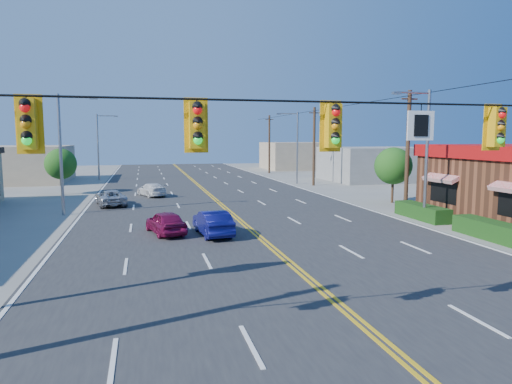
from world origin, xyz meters
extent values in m
plane|color=gray|center=(0.00, 0.00, 0.00)|extent=(160.00, 160.00, 0.00)
cube|color=#2D2D30|center=(0.00, 20.00, 0.03)|extent=(20.00, 120.00, 0.06)
cylinder|color=black|center=(0.00, 0.00, 6.00)|extent=(24.00, 0.05, 0.05)
cube|color=white|center=(1.20, 0.00, 5.45)|extent=(0.75, 0.04, 0.75)
cube|color=#D89E0C|center=(-8.00, 0.00, 5.42)|extent=(0.55, 0.34, 1.25)
cube|color=#D89E0C|center=(-4.50, 0.00, 5.42)|extent=(0.55, 0.34, 1.25)
cube|color=#D89E0C|center=(-1.20, 0.00, 5.42)|extent=(0.55, 0.34, 1.25)
cube|color=#D89E0C|center=(3.50, 0.00, 5.42)|extent=(0.55, 0.34, 1.25)
cube|color=#194214|center=(11.50, 12.00, 0.45)|extent=(1.20, 9.00, 0.90)
cylinder|color=gray|center=(11.00, 14.00, 4.00)|extent=(0.20, 0.20, 8.00)
cylinder|color=gray|center=(9.90, 14.00, 7.80)|extent=(2.20, 0.12, 0.12)
cube|color=gray|center=(8.80, 14.00, 7.75)|extent=(0.50, 0.25, 0.15)
cylinder|color=gray|center=(11.00, 38.00, 4.00)|extent=(0.20, 0.20, 8.00)
cylinder|color=gray|center=(9.90, 38.00, 7.80)|extent=(2.20, 0.12, 0.12)
cube|color=gray|center=(8.80, 38.00, 7.75)|extent=(0.50, 0.25, 0.15)
cylinder|color=gray|center=(-11.00, 22.00, 4.00)|extent=(0.20, 0.20, 8.00)
cylinder|color=gray|center=(-9.90, 22.00, 7.80)|extent=(2.20, 0.12, 0.12)
cube|color=gray|center=(-8.80, 22.00, 7.75)|extent=(0.50, 0.25, 0.15)
cylinder|color=gray|center=(-11.00, 48.00, 4.00)|extent=(0.20, 0.20, 8.00)
cylinder|color=gray|center=(-9.90, 48.00, 7.80)|extent=(2.20, 0.12, 0.12)
cube|color=gray|center=(-8.80, 48.00, 7.75)|extent=(0.50, 0.25, 0.15)
cylinder|color=#47301E|center=(12.20, 18.00, 4.20)|extent=(0.28, 0.28, 8.40)
cylinder|color=#47301E|center=(12.20, 36.00, 4.20)|extent=(0.28, 0.28, 8.40)
cylinder|color=#47301E|center=(12.20, 54.00, 4.20)|extent=(0.28, 0.28, 8.40)
cylinder|color=#47301E|center=(13.50, 22.00, 1.05)|extent=(0.20, 0.20, 2.10)
sphere|color=#235B19|center=(13.50, 22.00, 2.94)|extent=(2.94, 2.94, 2.94)
cylinder|color=#47301E|center=(-13.00, 34.00, 1.00)|extent=(0.20, 0.20, 2.00)
sphere|color=#235B19|center=(-13.00, 34.00, 2.80)|extent=(2.80, 2.80, 2.80)
cube|color=gray|center=(22.00, 40.00, 2.00)|extent=(12.00, 10.00, 4.00)
cube|color=tan|center=(-20.00, 48.00, 2.10)|extent=(11.00, 12.00, 4.20)
cube|color=tan|center=(19.00, 62.00, 2.20)|extent=(10.00, 10.00, 4.40)
imported|color=maroon|center=(-4.63, 13.95, 0.62)|extent=(2.29, 3.89, 1.24)
imported|color=navy|center=(-2.25, 13.07, 0.65)|extent=(1.76, 4.09, 1.31)
imported|color=silver|center=(-5.06, 30.43, 0.57)|extent=(2.80, 4.22, 1.13)
imported|color=#B4B4BA|center=(-8.17, 25.42, 0.59)|extent=(2.68, 4.51, 1.18)
camera|label=1|loc=(-5.69, -10.39, 5.14)|focal=32.00mm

